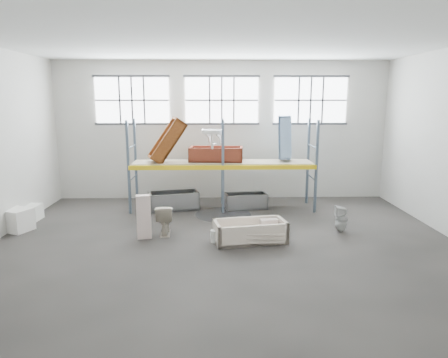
{
  "coord_description": "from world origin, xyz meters",
  "views": [
    {
      "loc": [
        -0.27,
        -9.81,
        3.64
      ],
      "look_at": [
        0.0,
        1.5,
        1.4
      ],
      "focal_mm": 32.44,
      "sensor_mm": 36.0,
      "label": 1
    }
  ],
  "objects_px": {
    "toilet_beige": "(165,219)",
    "toilet_white": "(341,219)",
    "steel_tub_right": "(246,201)",
    "bucket": "(216,236)",
    "carton_near": "(17,220)",
    "cistern_tall": "(144,217)",
    "blue_tub_upright": "(285,137)",
    "rust_tub_flat": "(216,154)",
    "bathtub_beige": "(250,231)",
    "steel_tub_left": "(174,201)"
  },
  "relations": [
    {
      "from": "toilet_beige",
      "to": "toilet_white",
      "type": "height_order",
      "value": "toilet_beige"
    },
    {
      "from": "steel_tub_right",
      "to": "bucket",
      "type": "relative_size",
      "value": 4.47
    },
    {
      "from": "steel_tub_right",
      "to": "carton_near",
      "type": "height_order",
      "value": "carton_near"
    },
    {
      "from": "cistern_tall",
      "to": "blue_tub_upright",
      "type": "distance_m",
      "value": 5.55
    },
    {
      "from": "rust_tub_flat",
      "to": "blue_tub_upright",
      "type": "xyz_separation_m",
      "value": [
        2.3,
        -0.03,
        0.57
      ]
    },
    {
      "from": "bucket",
      "to": "cistern_tall",
      "type": "bearing_deg",
      "value": 169.46
    },
    {
      "from": "bathtub_beige",
      "to": "toilet_white",
      "type": "bearing_deg",
      "value": 4.6
    },
    {
      "from": "bathtub_beige",
      "to": "steel_tub_right",
      "type": "distance_m",
      "value": 3.25
    },
    {
      "from": "steel_tub_right",
      "to": "blue_tub_upright",
      "type": "distance_m",
      "value": 2.51
    },
    {
      "from": "toilet_beige",
      "to": "toilet_white",
      "type": "distance_m",
      "value": 4.88
    },
    {
      "from": "rust_tub_flat",
      "to": "toilet_white",
      "type": "bearing_deg",
      "value": -38.64
    },
    {
      "from": "rust_tub_flat",
      "to": "bucket",
      "type": "height_order",
      "value": "rust_tub_flat"
    },
    {
      "from": "bathtub_beige",
      "to": "rust_tub_flat",
      "type": "distance_m",
      "value": 3.88
    },
    {
      "from": "bathtub_beige",
      "to": "rust_tub_flat",
      "type": "height_order",
      "value": "rust_tub_flat"
    },
    {
      "from": "blue_tub_upright",
      "to": "toilet_beige",
      "type": "bearing_deg",
      "value": -143.41
    },
    {
      "from": "bathtub_beige",
      "to": "bucket",
      "type": "height_order",
      "value": "bathtub_beige"
    },
    {
      "from": "toilet_white",
      "to": "carton_near",
      "type": "distance_m",
      "value": 9.08
    },
    {
      "from": "carton_near",
      "to": "blue_tub_upright",
      "type": "bearing_deg",
      "value": 16.76
    },
    {
      "from": "cistern_tall",
      "to": "carton_near",
      "type": "relative_size",
      "value": 1.61
    },
    {
      "from": "cistern_tall",
      "to": "blue_tub_upright",
      "type": "xyz_separation_m",
      "value": [
        4.23,
        3.09,
        1.81
      ]
    },
    {
      "from": "cistern_tall",
      "to": "steel_tub_left",
      "type": "relative_size",
      "value": 0.72
    },
    {
      "from": "toilet_white",
      "to": "rust_tub_flat",
      "type": "height_order",
      "value": "rust_tub_flat"
    },
    {
      "from": "steel_tub_right",
      "to": "bucket",
      "type": "height_order",
      "value": "steel_tub_right"
    },
    {
      "from": "toilet_white",
      "to": "blue_tub_upright",
      "type": "bearing_deg",
      "value": -152.94
    },
    {
      "from": "toilet_white",
      "to": "cistern_tall",
      "type": "bearing_deg",
      "value": -82.08
    },
    {
      "from": "rust_tub_flat",
      "to": "bucket",
      "type": "relative_size",
      "value": 5.68
    },
    {
      "from": "toilet_beige",
      "to": "bucket",
      "type": "height_order",
      "value": "toilet_beige"
    },
    {
      "from": "toilet_white",
      "to": "bucket",
      "type": "height_order",
      "value": "toilet_white"
    },
    {
      "from": "toilet_beige",
      "to": "blue_tub_upright",
      "type": "relative_size",
      "value": 0.58
    },
    {
      "from": "toilet_white",
      "to": "steel_tub_right",
      "type": "height_order",
      "value": "toilet_white"
    },
    {
      "from": "steel_tub_right",
      "to": "carton_near",
      "type": "distance_m",
      "value": 6.98
    },
    {
      "from": "bathtub_beige",
      "to": "cistern_tall",
      "type": "xyz_separation_m",
      "value": [
        -2.8,
        0.32,
        0.31
      ]
    },
    {
      "from": "toilet_beige",
      "to": "steel_tub_left",
      "type": "height_order",
      "value": "toilet_beige"
    },
    {
      "from": "toilet_white",
      "to": "rust_tub_flat",
      "type": "distance_m",
      "value": 4.66
    },
    {
      "from": "steel_tub_right",
      "to": "rust_tub_flat",
      "type": "relative_size",
      "value": 0.79
    },
    {
      "from": "cistern_tall",
      "to": "steel_tub_right",
      "type": "bearing_deg",
      "value": 33.64
    },
    {
      "from": "cistern_tall",
      "to": "carton_near",
      "type": "xyz_separation_m",
      "value": [
        -3.68,
        0.71,
        -0.27
      ]
    },
    {
      "from": "toilet_white",
      "to": "carton_near",
      "type": "bearing_deg",
      "value": -88.08
    },
    {
      "from": "steel_tub_right",
      "to": "carton_near",
      "type": "relative_size",
      "value": 1.92
    },
    {
      "from": "bucket",
      "to": "rust_tub_flat",
      "type": "bearing_deg",
      "value": 89.48
    },
    {
      "from": "toilet_beige",
      "to": "steel_tub_right",
      "type": "bearing_deg",
      "value": -136.75
    },
    {
      "from": "steel_tub_right",
      "to": "rust_tub_flat",
      "type": "bearing_deg",
      "value": 168.78
    },
    {
      "from": "cistern_tall",
      "to": "toilet_white",
      "type": "xyz_separation_m",
      "value": [
        5.39,
        0.36,
        -0.21
      ]
    },
    {
      "from": "cistern_tall",
      "to": "carton_near",
      "type": "bearing_deg",
      "value": 157.87
    },
    {
      "from": "bucket",
      "to": "toilet_beige",
      "type": "bearing_deg",
      "value": 154.05
    },
    {
      "from": "steel_tub_left",
      "to": "steel_tub_right",
      "type": "xyz_separation_m",
      "value": [
        2.43,
        0.07,
        -0.04
      ]
    },
    {
      "from": "bathtub_beige",
      "to": "cistern_tall",
      "type": "bearing_deg",
      "value": 163.36
    },
    {
      "from": "cistern_tall",
      "to": "toilet_white",
      "type": "bearing_deg",
      "value": -7.47
    },
    {
      "from": "carton_near",
      "to": "cistern_tall",
      "type": "bearing_deg",
      "value": -10.85
    },
    {
      "from": "steel_tub_left",
      "to": "cistern_tall",
      "type": "bearing_deg",
      "value": -100.11
    }
  ]
}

